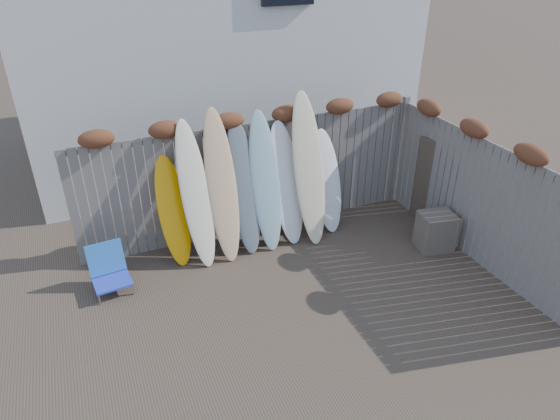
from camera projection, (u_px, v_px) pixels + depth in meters
name	position (u px, v px, depth m)	size (l,w,h in m)	color
ground	(312.00, 308.00, 7.15)	(80.00, 80.00, 0.00)	#493A2D
back_fence	(256.00, 168.00, 8.52)	(6.05, 0.28, 2.24)	slate
right_fence	(480.00, 193.00, 7.80)	(0.28, 4.40, 2.24)	slate
house	(208.00, 10.00, 10.98)	(8.50, 5.50, 6.33)	silver
beach_chair	(109.00, 270.00, 7.42)	(0.59, 0.62, 0.71)	blue
wooden_crate	(435.00, 231.00, 8.37)	(0.56, 0.46, 0.65)	brown
lattice_panel	(439.00, 187.00, 8.79)	(0.04, 1.05, 1.58)	brown
surfboard_0	(173.00, 212.00, 7.84)	(0.47, 0.07, 1.81)	#FBA307
surfboard_1	(196.00, 195.00, 7.75)	(0.46, 0.07, 2.37)	#EDE2C4
surfboard_2	(222.00, 187.00, 7.88)	(0.48, 0.07, 2.49)	#E5AF88
surfboard_3	(244.00, 188.00, 8.10)	(0.48, 0.07, 2.25)	slate
surfboard_4	(265.00, 182.00, 8.18)	(0.48, 0.07, 2.35)	#93B8C1
surfboard_5	(286.00, 184.00, 8.37)	(0.55, 0.07, 2.13)	white
surfboard_6	(309.00, 170.00, 8.32)	(0.53, 0.07, 2.60)	beige
surfboard_7	(327.00, 182.00, 8.73)	(0.53, 0.07, 1.86)	white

